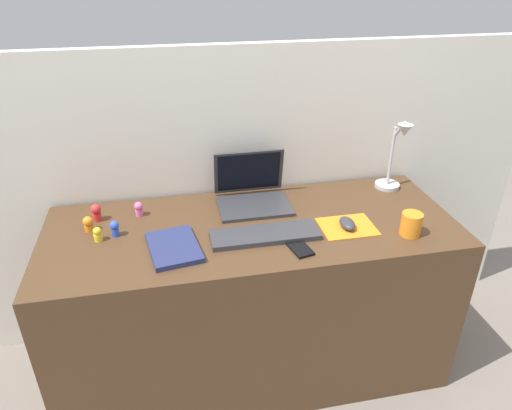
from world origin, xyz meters
name	(u,v)px	position (x,y,z in m)	size (l,w,h in m)	color
ground_plane	(253,361)	(0.00, 0.00, 0.00)	(6.00, 6.00, 0.00)	slate
back_wall	(238,197)	(0.00, 0.35, 0.68)	(2.82, 0.05, 1.37)	silver
desk	(253,299)	(0.00, 0.00, 0.37)	(1.62, 0.63, 0.74)	#4C331E
laptop	(252,190)	(0.04, 0.19, 0.79)	(0.30, 0.25, 0.21)	#333338
keyboard	(265,235)	(0.03, -0.09, 0.75)	(0.41, 0.13, 0.02)	#333338
mousepad	(347,227)	(0.36, -0.09, 0.74)	(0.21, 0.17, 0.00)	orange
mouse	(347,223)	(0.36, -0.09, 0.76)	(0.06, 0.10, 0.03)	#333338
cell_phone	(299,247)	(0.13, -0.19, 0.74)	(0.06, 0.13, 0.01)	black
desk_lamp	(395,159)	(0.67, 0.18, 0.89)	(0.11, 0.16, 0.33)	#B7B7BC
notebook_pad	(174,247)	(-0.31, -0.11, 0.75)	(0.17, 0.24, 0.02)	navy
coffee_mug	(411,224)	(0.57, -0.18, 0.78)	(0.08, 0.08, 0.09)	orange
toy_figurine_red	(96,212)	(-0.60, 0.16, 0.78)	(0.04, 0.04, 0.07)	red
toy_figurine_orange	(88,223)	(-0.62, 0.09, 0.77)	(0.04, 0.04, 0.06)	orange
toy_figurine_blue	(115,228)	(-0.52, 0.03, 0.77)	(0.03, 0.03, 0.06)	blue
toy_figurine_yellow	(98,234)	(-0.58, 0.01, 0.77)	(0.03, 0.03, 0.06)	yellow
toy_figurine_pink	(139,209)	(-0.44, 0.17, 0.77)	(0.03, 0.03, 0.06)	pink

